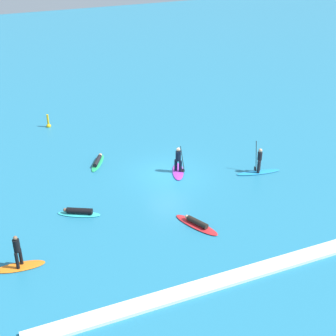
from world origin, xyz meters
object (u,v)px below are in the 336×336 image
at_px(surfer_on_red_board, 197,224).
at_px(surfer_on_green_board, 98,162).
at_px(surfer_on_teal_board, 79,212).
at_px(marker_buoy, 48,124).
at_px(surfer_on_blue_board, 259,167).
at_px(surfer_on_orange_board, 19,259).
at_px(surfer_on_purple_board, 178,166).

relative_size(surfer_on_red_board, surfer_on_green_board, 1.18).
height_order(surfer_on_teal_board, marker_buoy, marker_buoy).
distance_m(surfer_on_blue_board, marker_buoy, 17.42).
bearing_deg(marker_buoy, surfer_on_teal_board, -93.72).
relative_size(surfer_on_orange_board, surfer_on_purple_board, 0.99).
bearing_deg(surfer_on_teal_board, marker_buoy, -65.54).
xyz_separation_m(surfer_on_green_board, surfer_on_blue_board, (9.49, -5.50, 0.29)).
distance_m(surfer_on_green_board, surfer_on_teal_board, 6.39).
relative_size(surfer_on_teal_board, marker_buoy, 2.17).
distance_m(surfer_on_orange_board, surfer_on_blue_board, 16.51).
xyz_separation_m(surfer_on_red_board, marker_buoy, (-4.89, 17.12, 0.12)).
xyz_separation_m(surfer_on_orange_board, surfer_on_blue_board, (16.08, 3.73, -0.09)).
distance_m(surfer_on_teal_board, surfer_on_blue_board, 12.26).
distance_m(surfer_on_teal_board, surfer_on_purple_board, 7.77).
bearing_deg(marker_buoy, surfer_on_red_board, -74.07).
bearing_deg(surfer_on_teal_board, surfer_on_red_board, 175.72).
height_order(surfer_on_green_board, surfer_on_purple_board, surfer_on_purple_board).
bearing_deg(surfer_on_orange_board, marker_buoy, 80.34).
bearing_deg(surfer_on_blue_board, surfer_on_green_board, -20.06).
bearing_deg(surfer_on_blue_board, surfer_on_red_board, 41.20).
bearing_deg(surfer_on_purple_board, surfer_on_blue_board, 88.07).
relative_size(surfer_on_red_board, surfer_on_teal_board, 1.18).
relative_size(surfer_on_green_board, surfer_on_blue_board, 0.82).
distance_m(surfer_on_green_board, surfer_on_purple_board, 5.69).
bearing_deg(surfer_on_purple_board, surfer_on_teal_board, -49.57).
xyz_separation_m(surfer_on_purple_board, surfer_on_blue_board, (4.89, -2.18, -0.06)).
relative_size(surfer_on_purple_board, marker_buoy, 2.16).
height_order(surfer_on_orange_board, surfer_on_purple_board, surfer_on_purple_board).
bearing_deg(surfer_on_orange_board, surfer_on_blue_board, 18.93).
distance_m(surfer_on_purple_board, surfer_on_blue_board, 5.35).
xyz_separation_m(surfer_on_orange_board, surfer_on_green_board, (6.59, 9.22, -0.39)).
height_order(surfer_on_orange_board, surfer_on_teal_board, surfer_on_orange_board).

